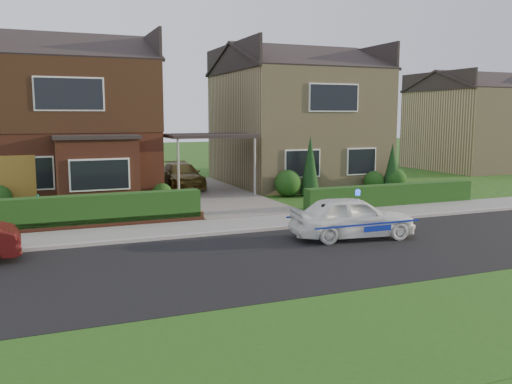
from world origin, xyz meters
TOP-DOWN VIEW (x-y plane):
  - ground at (0.00, 0.00)m, footprint 120.00×120.00m
  - road at (0.00, 0.00)m, footprint 60.00×6.00m
  - kerb at (0.00, 3.05)m, footprint 60.00×0.16m
  - sidewalk at (0.00, 4.10)m, footprint 60.00×2.00m
  - grass_verge at (0.00, -5.00)m, footprint 60.00×4.00m
  - driveway at (0.00, 11.00)m, footprint 3.80×12.00m
  - house_left at (-5.78, 13.90)m, footprint 7.50×9.53m
  - house_right at (5.80, 13.99)m, footprint 7.50×8.06m
  - carport_link at (0.00, 10.95)m, footprint 3.80×3.00m
  - garage_door at (-8.25, 9.96)m, footprint 2.20×0.10m
  - dwarf_wall at (-5.80, 5.30)m, footprint 7.70×0.25m
  - hedge_left at (-5.80, 5.45)m, footprint 7.50×0.55m
  - hedge_right at (5.80, 5.35)m, footprint 7.50×0.55m
  - shrub_left_mid at (-4.00, 9.30)m, footprint 1.32×1.32m
  - shrub_left_near at (-2.40, 9.60)m, footprint 0.84×0.84m
  - shrub_right_near at (3.20, 9.40)m, footprint 1.20×1.20m
  - shrub_right_mid at (7.80, 9.50)m, footprint 0.96×0.96m
  - shrub_right_far at (8.80, 9.20)m, footprint 1.08×1.08m
  - conifer_a at (4.20, 9.20)m, footprint 0.90×0.90m
  - conifer_b at (8.60, 9.20)m, footprint 0.90×0.90m
  - neighbour_right at (20.00, 16.00)m, footprint 6.50×7.00m
  - police_car at (1.39, 1.20)m, footprint 3.35×3.81m
  - driveway_car at (-0.68, 13.20)m, footprint 1.75×4.13m
  - potted_plant_a at (-7.16, 8.52)m, footprint 0.47×0.39m
  - potted_plant_b at (-3.76, 6.00)m, footprint 0.59×0.59m
  - potted_plant_c at (-3.05, 6.00)m, footprint 0.56×0.56m

SIDE VIEW (x-z plane):
  - ground at x=0.00m, z-range 0.00..0.00m
  - road at x=0.00m, z-range -0.01..0.01m
  - grass_verge at x=0.00m, z-range -0.01..0.01m
  - hedge_left at x=-5.80m, z-range -0.45..0.45m
  - hedge_right at x=5.80m, z-range -0.40..0.40m
  - sidewalk at x=0.00m, z-range 0.00..0.10m
  - kerb at x=0.00m, z-range 0.00..0.12m
  - driveway at x=0.00m, z-range 0.00..0.12m
  - dwarf_wall at x=-5.80m, z-range 0.00..0.36m
  - potted_plant_a at x=-7.16m, z-range 0.00..0.76m
  - potted_plant_c at x=-3.05m, z-range 0.00..0.79m
  - shrub_left_near at x=-2.40m, z-range 0.00..0.84m
  - potted_plant_b at x=-3.76m, z-range 0.00..0.84m
  - shrub_right_mid at x=7.80m, z-range 0.00..0.96m
  - shrub_right_far at x=8.80m, z-range 0.00..1.08m
  - shrub_right_near at x=3.20m, z-range 0.00..1.20m
  - police_car at x=1.39m, z-range -0.08..1.32m
  - shrub_left_mid at x=-4.00m, z-range 0.00..1.32m
  - driveway_car at x=-0.68m, z-range 0.12..1.31m
  - garage_door at x=-8.25m, z-range 0.00..2.10m
  - conifer_b at x=8.60m, z-range 0.00..2.20m
  - conifer_a at x=4.20m, z-range 0.00..2.60m
  - neighbour_right at x=20.00m, z-range 0.00..5.20m
  - carport_link at x=0.00m, z-range 1.27..4.04m
  - house_right at x=5.80m, z-range 0.04..7.29m
  - house_left at x=-5.78m, z-range 0.19..7.44m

